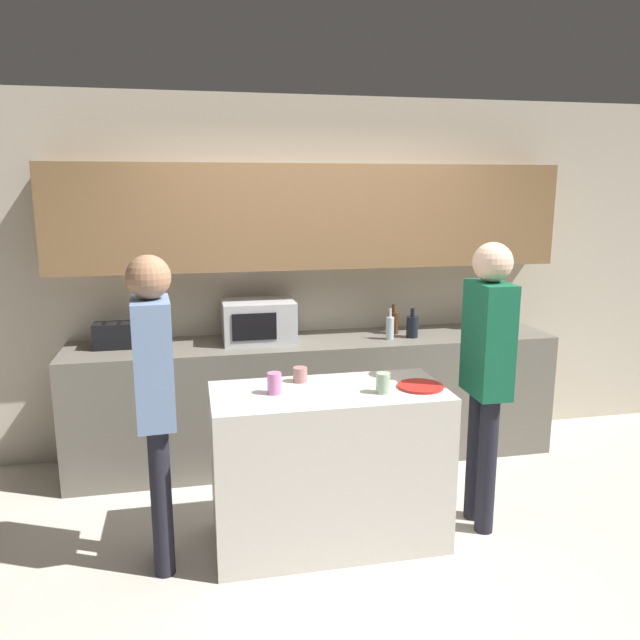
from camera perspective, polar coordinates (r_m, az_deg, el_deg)
ground_plane at (r=3.74m, az=4.20°, el=-20.98°), size 14.00×14.00×0.00m
back_wall at (r=4.78m, az=-1.02°, el=6.06°), size 6.40×0.40×2.70m
back_counter at (r=4.75m, az=-0.35°, el=-7.25°), size 3.60×0.62×0.93m
kitchen_island at (r=3.69m, az=0.82°, el=-13.24°), size 1.32×0.61×0.92m
microwave at (r=4.58m, az=-5.65°, el=-0.08°), size 0.52×0.39×0.30m
toaster at (r=4.60m, az=-18.42°, el=-1.35°), size 0.26×0.16×0.18m
potted_plant at (r=5.09m, az=15.28°, el=1.35°), size 0.14×0.14×0.39m
bottle_0 at (r=4.65m, az=6.41°, el=-0.69°), size 0.06×0.06×0.23m
bottle_1 at (r=4.83m, az=6.71°, el=-0.21°), size 0.08×0.08×0.23m
bottle_2 at (r=4.73m, az=8.43°, el=-0.57°), size 0.09×0.09×0.22m
plate_on_island at (r=3.60m, az=9.16°, el=-6.00°), size 0.26×0.26×0.01m
cup_0 at (r=3.65m, az=-1.83°, el=-5.01°), size 0.08×0.08×0.09m
cup_1 at (r=3.47m, az=5.78°, el=-5.75°), size 0.08×0.08×0.11m
cup_2 at (r=3.45m, az=-4.19°, el=-5.79°), size 0.08×0.08×0.12m
person_left at (r=3.77m, az=15.01°, el=-3.67°), size 0.23×0.34×1.74m
person_center at (r=3.35m, az=-14.87°, el=-5.97°), size 0.22×0.35×1.71m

